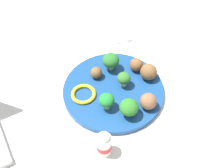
{
  "coord_description": "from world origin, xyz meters",
  "views": [
    {
      "loc": [
        0.51,
        0.0,
        0.64
      ],
      "look_at": [
        0.0,
        0.0,
        0.04
      ],
      "focal_mm": 46.96,
      "sensor_mm": 36.0,
      "label": 1
    }
  ],
  "objects_px": {
    "meatball_back_right": "(147,101)",
    "napkin": "(121,30)",
    "broccoli_floret_mid_left": "(105,100)",
    "plate": "(112,90)",
    "meatball_center": "(95,73)",
    "pepper_ring_mid_left": "(82,94)",
    "meatball_mid_right": "(135,65)",
    "fork": "(127,30)",
    "knife": "(116,30)",
    "yogurt_bottle": "(102,145)",
    "broccoli_floret_back_left": "(109,61)",
    "meatball_far_rim": "(147,72)",
    "broccoli_floret_near_rim": "(127,107)",
    "broccoli_floret_mid_right": "(122,78)"
  },
  "relations": [
    {
      "from": "fork",
      "to": "yogurt_bottle",
      "type": "height_order",
      "value": "yogurt_bottle"
    },
    {
      "from": "pepper_ring_mid_left",
      "to": "meatball_mid_right",
      "type": "bearing_deg",
      "value": 123.44
    },
    {
      "from": "knife",
      "to": "broccoli_floret_back_left",
      "type": "bearing_deg",
      "value": -5.77
    },
    {
      "from": "broccoli_floret_near_rim",
      "to": "broccoli_floret_mid_right",
      "type": "xyz_separation_m",
      "value": [
        -0.1,
        -0.01,
        -0.0
      ]
    },
    {
      "from": "meatball_mid_right",
      "to": "broccoli_floret_back_left",
      "type": "bearing_deg",
      "value": -91.76
    },
    {
      "from": "meatball_back_right",
      "to": "napkin",
      "type": "height_order",
      "value": "meatball_back_right"
    },
    {
      "from": "broccoli_floret_mid_left",
      "to": "fork",
      "type": "relative_size",
      "value": 0.39
    },
    {
      "from": "napkin",
      "to": "fork",
      "type": "relative_size",
      "value": 1.41
    },
    {
      "from": "meatball_mid_right",
      "to": "fork",
      "type": "relative_size",
      "value": 0.32
    },
    {
      "from": "meatball_center",
      "to": "yogurt_bottle",
      "type": "xyz_separation_m",
      "value": [
        0.23,
        0.03,
        -0.0
      ]
    },
    {
      "from": "napkin",
      "to": "fork",
      "type": "distance_m",
      "value": 0.02
    },
    {
      "from": "broccoli_floret_mid_right",
      "to": "meatball_center",
      "type": "height_order",
      "value": "broccoli_floret_mid_right"
    },
    {
      "from": "broccoli_floret_back_left",
      "to": "meatball_far_rim",
      "type": "height_order",
      "value": "broccoli_floret_back_left"
    },
    {
      "from": "meatball_center",
      "to": "meatball_mid_right",
      "type": "height_order",
      "value": "meatball_mid_right"
    },
    {
      "from": "meatball_back_right",
      "to": "meatball_mid_right",
      "type": "bearing_deg",
      "value": -169.56
    },
    {
      "from": "pepper_ring_mid_left",
      "to": "knife",
      "type": "height_order",
      "value": "pepper_ring_mid_left"
    },
    {
      "from": "pepper_ring_mid_left",
      "to": "broccoli_floret_near_rim",
      "type": "bearing_deg",
      "value": 62.92
    },
    {
      "from": "meatball_center",
      "to": "napkin",
      "type": "bearing_deg",
      "value": 161.07
    },
    {
      "from": "meatball_mid_right",
      "to": "yogurt_bottle",
      "type": "bearing_deg",
      "value": -18.86
    },
    {
      "from": "broccoli_floret_near_rim",
      "to": "meatball_far_rim",
      "type": "distance_m",
      "value": 0.14
    },
    {
      "from": "broccoli_floret_mid_left",
      "to": "broccoli_floret_mid_right",
      "type": "height_order",
      "value": "broccoli_floret_mid_left"
    },
    {
      "from": "plate",
      "to": "broccoli_floret_mid_left",
      "type": "bearing_deg",
      "value": -15.28
    },
    {
      "from": "meatball_center",
      "to": "meatball_far_rim",
      "type": "distance_m",
      "value": 0.15
    },
    {
      "from": "napkin",
      "to": "plate",
      "type": "bearing_deg",
      "value": -6.05
    },
    {
      "from": "broccoli_floret_back_left",
      "to": "napkin",
      "type": "distance_m",
      "value": 0.2
    },
    {
      "from": "plate",
      "to": "napkin",
      "type": "height_order",
      "value": "plate"
    },
    {
      "from": "broccoli_floret_near_rim",
      "to": "knife",
      "type": "relative_size",
      "value": 0.35
    },
    {
      "from": "meatball_back_right",
      "to": "napkin",
      "type": "distance_m",
      "value": 0.34
    },
    {
      "from": "broccoli_floret_back_left",
      "to": "yogurt_bottle",
      "type": "height_order",
      "value": "same"
    },
    {
      "from": "yogurt_bottle",
      "to": "fork",
      "type": "bearing_deg",
      "value": 171.21
    },
    {
      "from": "knife",
      "to": "yogurt_bottle",
      "type": "distance_m",
      "value": 0.44
    },
    {
      "from": "meatball_mid_right",
      "to": "napkin",
      "type": "relative_size",
      "value": 0.23
    },
    {
      "from": "meatball_mid_right",
      "to": "pepper_ring_mid_left",
      "type": "bearing_deg",
      "value": -56.56
    },
    {
      "from": "broccoli_floret_mid_right",
      "to": "napkin",
      "type": "relative_size",
      "value": 0.26
    },
    {
      "from": "broccoli_floret_mid_right",
      "to": "meatball_back_right",
      "type": "bearing_deg",
      "value": 40.13
    },
    {
      "from": "knife",
      "to": "pepper_ring_mid_left",
      "type": "bearing_deg",
      "value": -17.83
    },
    {
      "from": "pepper_ring_mid_left",
      "to": "meatball_center",
      "type": "bearing_deg",
      "value": 154.47
    },
    {
      "from": "meatball_back_right",
      "to": "meatball_far_rim",
      "type": "xyz_separation_m",
      "value": [
        -0.1,
        0.01,
        0.0
      ]
    },
    {
      "from": "meatball_far_rim",
      "to": "meatball_mid_right",
      "type": "distance_m",
      "value": 0.05
    },
    {
      "from": "meatball_center",
      "to": "meatball_far_rim",
      "type": "xyz_separation_m",
      "value": [
        0.0,
        0.15,
        0.01
      ]
    },
    {
      "from": "broccoli_floret_near_rim",
      "to": "meatball_back_right",
      "type": "height_order",
      "value": "broccoli_floret_near_rim"
    },
    {
      "from": "broccoli_floret_mid_left",
      "to": "broccoli_floret_near_rim",
      "type": "xyz_separation_m",
      "value": [
        0.02,
        0.06,
        0.0
      ]
    },
    {
      "from": "broccoli_floret_mid_right",
      "to": "pepper_ring_mid_left",
      "type": "xyz_separation_m",
      "value": [
        0.04,
        -0.11,
        -0.02
      ]
    },
    {
      "from": "plate",
      "to": "meatball_center",
      "type": "height_order",
      "value": "meatball_center"
    },
    {
      "from": "meatball_back_right",
      "to": "meatball_far_rim",
      "type": "relative_size",
      "value": 0.94
    },
    {
      "from": "meatball_back_right",
      "to": "meatball_mid_right",
      "type": "xyz_separation_m",
      "value": [
        -0.13,
        -0.02,
        -0.0
      ]
    },
    {
      "from": "yogurt_bottle",
      "to": "knife",
      "type": "bearing_deg",
      "value": 175.84
    },
    {
      "from": "plate",
      "to": "broccoli_floret_back_left",
      "type": "distance_m",
      "value": 0.09
    },
    {
      "from": "meatball_back_right",
      "to": "napkin",
      "type": "bearing_deg",
      "value": -169.42
    },
    {
      "from": "broccoli_floret_mid_left",
      "to": "napkin",
      "type": "relative_size",
      "value": 0.28
    }
  ]
}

